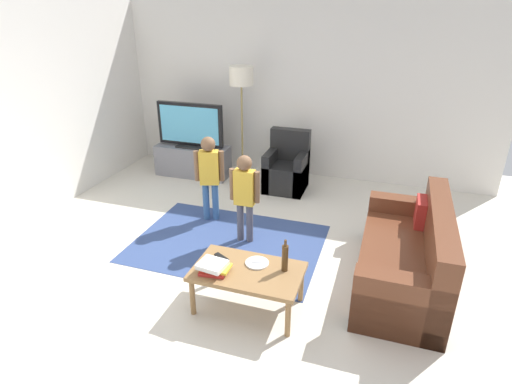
% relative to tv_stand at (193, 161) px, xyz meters
% --- Properties ---
extents(ground, '(7.80, 7.80, 0.00)m').
position_rel_tv_stand_xyz_m(ground, '(1.66, -2.30, -0.24)').
color(ground, beige).
extents(wall_back, '(6.00, 0.12, 2.70)m').
position_rel_tv_stand_xyz_m(wall_back, '(1.66, 0.70, 1.11)').
color(wall_back, silver).
rests_on(wall_back, ground).
extents(area_rug, '(2.20, 1.60, 0.01)m').
position_rel_tv_stand_xyz_m(area_rug, '(1.36, -1.86, -0.24)').
color(area_rug, '#33477A').
rests_on(area_rug, ground).
extents(tv_stand, '(1.20, 0.44, 0.50)m').
position_rel_tv_stand_xyz_m(tv_stand, '(0.00, 0.00, 0.00)').
color(tv_stand, slate).
rests_on(tv_stand, ground).
extents(tv, '(1.10, 0.28, 0.71)m').
position_rel_tv_stand_xyz_m(tv, '(0.00, -0.02, 0.60)').
color(tv, black).
rests_on(tv, tv_stand).
extents(couch, '(0.80, 1.80, 0.86)m').
position_rel_tv_stand_xyz_m(couch, '(3.40, -2.01, 0.05)').
color(couch, brown).
rests_on(couch, ground).
extents(armchair, '(0.60, 0.60, 0.90)m').
position_rel_tv_stand_xyz_m(armchair, '(1.61, -0.04, 0.05)').
color(armchair, black).
rests_on(armchair, ground).
extents(floor_lamp, '(0.36, 0.36, 1.78)m').
position_rel_tv_stand_xyz_m(floor_lamp, '(0.82, 0.15, 1.30)').
color(floor_lamp, '#262626').
rests_on(floor_lamp, ground).
extents(child_near_tv, '(0.36, 0.21, 1.13)m').
position_rel_tv_stand_xyz_m(child_near_tv, '(0.92, -1.34, 0.44)').
color(child_near_tv, '#33598C').
rests_on(child_near_tv, ground).
extents(child_center, '(0.37, 0.18, 1.09)m').
position_rel_tv_stand_xyz_m(child_center, '(1.53, -1.73, 0.41)').
color(child_center, '#4C4C59').
rests_on(child_center, ground).
extents(coffee_table, '(1.00, 0.60, 0.42)m').
position_rel_tv_stand_xyz_m(coffee_table, '(1.98, -2.87, 0.13)').
color(coffee_table, olive).
rests_on(coffee_table, ground).
extents(book_stack, '(0.29, 0.24, 0.10)m').
position_rel_tv_stand_xyz_m(book_stack, '(1.69, -3.00, 0.23)').
color(book_stack, red).
rests_on(book_stack, coffee_table).
extents(bottle, '(0.06, 0.06, 0.32)m').
position_rel_tv_stand_xyz_m(bottle, '(2.30, -2.77, 0.31)').
color(bottle, '#4C3319').
rests_on(bottle, coffee_table).
extents(tv_remote, '(0.17, 0.12, 0.02)m').
position_rel_tv_stand_xyz_m(tv_remote, '(1.68, -2.77, 0.19)').
color(tv_remote, black).
rests_on(tv_remote, coffee_table).
extents(plate, '(0.22, 0.22, 0.02)m').
position_rel_tv_stand_xyz_m(plate, '(2.03, -2.75, 0.18)').
color(plate, white).
rests_on(plate, coffee_table).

